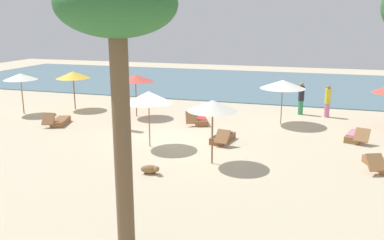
% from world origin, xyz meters
% --- Properties ---
extents(ground_plane, '(60.00, 60.00, 0.00)m').
position_xyz_m(ground_plane, '(0.00, 0.00, 0.00)').
color(ground_plane, beige).
extents(ocean_water, '(48.00, 16.00, 0.06)m').
position_xyz_m(ocean_water, '(0.00, 17.00, 0.03)').
color(ocean_water, slate).
rests_on(ocean_water, ground_plane).
extents(umbrella_3, '(2.22, 2.22, 2.22)m').
position_xyz_m(umbrella_3, '(4.57, 4.52, 2.01)').
color(umbrella_3, brown).
rests_on(umbrella_3, ground_plane).
extents(umbrella_4, '(1.88, 1.88, 2.31)m').
position_xyz_m(umbrella_4, '(-0.29, -0.84, 2.07)').
color(umbrella_4, olive).
rests_on(umbrella_4, ground_plane).
extents(umbrella_5, '(1.80, 1.80, 2.24)m').
position_xyz_m(umbrella_5, '(-9.30, 2.73, 2.06)').
color(umbrella_5, olive).
rests_on(umbrella_5, ground_plane).
extents(umbrella_6, '(1.91, 1.91, 2.20)m').
position_xyz_m(umbrella_6, '(-7.23, 4.60, 2.00)').
color(umbrella_6, brown).
rests_on(umbrella_6, ground_plane).
extents(umbrella_7, '(1.93, 1.93, 2.26)m').
position_xyz_m(umbrella_7, '(-3.02, 3.92, 2.08)').
color(umbrella_7, brown).
rests_on(umbrella_7, ground_plane).
extents(umbrella_8, '(1.80, 1.80, 2.35)m').
position_xyz_m(umbrella_8, '(2.66, -2.07, 2.15)').
color(umbrella_8, brown).
rests_on(umbrella_8, ground_plane).
extents(lounger_0, '(1.18, 1.79, 0.68)m').
position_xyz_m(lounger_0, '(8.45, -0.94, 0.17)').
color(lounger_0, olive).
rests_on(lounger_0, ground_plane).
extents(lounger_1, '(1.05, 1.80, 0.68)m').
position_xyz_m(lounger_1, '(-5.97, 1.19, 0.17)').
color(lounger_1, brown).
rests_on(lounger_1, ground_plane).
extents(lounger_3, '(1.04, 1.79, 0.68)m').
position_xyz_m(lounger_3, '(7.92, 2.54, 0.18)').
color(lounger_3, olive).
rests_on(lounger_3, ground_plane).
extents(lounger_4, '(0.90, 1.78, 0.68)m').
position_xyz_m(lounger_4, '(2.45, 0.66, 0.18)').
color(lounger_4, brown).
rests_on(lounger_4, ground_plane).
extents(lounger_6, '(1.18, 1.77, 0.71)m').
position_xyz_m(lounger_6, '(0.64, 3.41, 0.18)').
color(lounger_6, brown).
rests_on(lounger_6, ground_plane).
extents(person_0, '(0.44, 0.44, 1.73)m').
position_xyz_m(person_0, '(6.79, 6.74, 0.88)').
color(person_0, '#D17299').
rests_on(person_0, ground_plane).
extents(person_1, '(0.43, 0.43, 1.78)m').
position_xyz_m(person_1, '(5.41, 6.98, 0.91)').
color(person_1, '#338C59').
rests_on(person_1, ground_plane).
extents(person_2, '(0.49, 0.49, 1.77)m').
position_xyz_m(person_2, '(-2.52, 1.24, 0.89)').
color(person_2, yellow).
rests_on(person_2, ground_plane).
extents(palm_0, '(2.36, 2.36, 6.06)m').
position_xyz_m(palm_0, '(2.32, -8.48, 5.15)').
color(palm_0, brown).
rests_on(palm_0, ground_plane).
extents(dog, '(0.72, 0.44, 0.33)m').
position_xyz_m(dog, '(0.93, -3.71, 0.17)').
color(dog, olive).
rests_on(dog, ground_plane).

